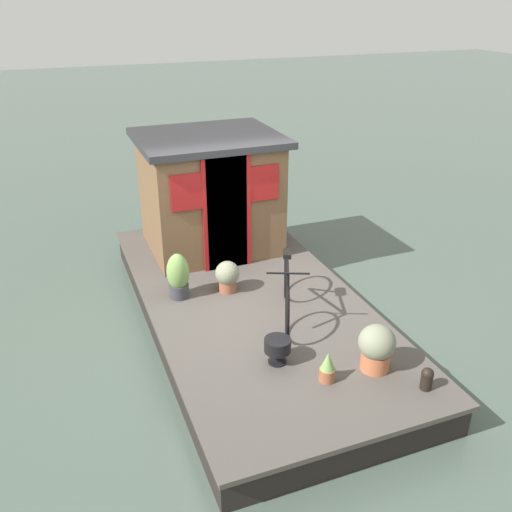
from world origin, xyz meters
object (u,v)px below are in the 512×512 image
Objects in this scene: bicycle at (287,288)px; potted_plant_sage at (227,276)px; houseboat_cabin at (210,192)px; potted_plant_ivy at (327,367)px; potted_plant_mint at (377,347)px; potted_plant_lavender at (178,276)px; charcoal_grill at (277,346)px; mooring_bollard at (427,378)px.

bicycle is 1.00m from potted_plant_sage.
houseboat_cabin is 3.82m from potted_plant_ivy.
potted_plant_mint is 1.22× the size of potted_plant_sage.
potted_plant_lavender is 1.80× the size of potted_plant_ivy.
houseboat_cabin reaches higher than potted_plant_mint.
bicycle is 1.04m from charcoal_grill.
potted_plant_mint is 1.07m from charcoal_grill.
potted_plant_sage reaches higher than charcoal_grill.
houseboat_cabin is 8.35× the size of mooring_bollard.
bicycle reaches higher than potted_plant_lavender.
potted_plant_mint is 1.78× the size of charcoal_grill.
potted_plant_ivy is 1.16× the size of charcoal_grill.
houseboat_cabin reaches higher than mooring_bollard.
potted_plant_lavender is 0.67m from potted_plant_sage.
charcoal_grill reaches higher than mooring_bollard.
potted_plant_sage is (2.24, 0.94, -0.05)m from potted_plant_mint.
potted_plant_sage is at bearing 171.04° from houseboat_cabin.
houseboat_cabin is 3.87m from potted_plant_mint.
potted_plant_mint is at bearing -145.35° from potted_plant_lavender.
potted_plant_mint reaches higher than potted_plant_ivy.
houseboat_cabin is at bearing 1.89° from potted_plant_ivy.
bicycle is 3.51× the size of potted_plant_sage.
potted_plant_ivy is 1.03m from mooring_bollard.
houseboat_cabin reaches higher than potted_plant_ivy.
houseboat_cabin reaches higher than bicycle.
potted_plant_ivy is at bearing 89.17° from potted_plant_mint.
potted_plant_sage is (2.23, 0.36, 0.07)m from potted_plant_ivy.
mooring_bollard is at bearing -118.67° from potted_plant_ivy.
houseboat_cabin is at bearing 6.29° from bicycle.
houseboat_cabin is at bearing -32.27° from potted_plant_lavender.
houseboat_cabin is 3.33× the size of potted_plant_lavender.
potted_plant_lavender is 2.51× the size of mooring_bollard.
houseboat_cabin is at bearing 13.59° from mooring_bollard.
potted_plant_mint is 0.60m from mooring_bollard.
potted_plant_lavender is (-1.43, 0.90, -0.60)m from houseboat_cabin.
houseboat_cabin is 1.67m from potted_plant_sage.
potted_plant_lavender is at bearing 23.86° from potted_plant_ivy.
potted_plant_ivy reaches higher than mooring_bollard.
bicycle is at bearing -173.71° from houseboat_cabin.
potted_plant_ivy is 0.80× the size of potted_plant_sage.
charcoal_grill is 1.20× the size of mooring_bollard.
bicycle is 5.09× the size of charcoal_grill.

